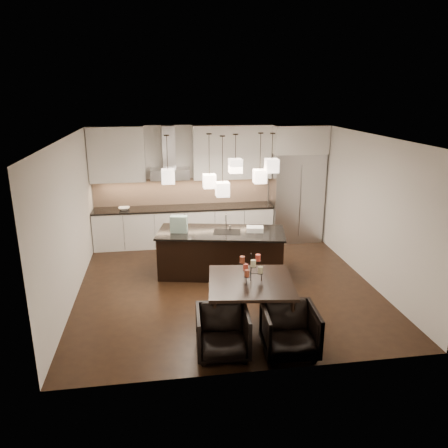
{
  "coord_description": "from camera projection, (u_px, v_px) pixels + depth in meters",
  "views": [
    {
      "loc": [
        -1.18,
        -7.59,
        3.58
      ],
      "look_at": [
        0.0,
        0.2,
        1.15
      ],
      "focal_mm": 35.0,
      "sensor_mm": 36.0,
      "label": 1
    }
  ],
  "objects": [
    {
      "name": "floor",
      "position": [
        226.0,
        285.0,
        8.39
      ],
      "size": [
        5.5,
        5.5,
        0.02
      ],
      "primitive_type": "cube",
      "color": "black",
      "rests_on": "ground"
    },
    {
      "name": "island_top",
      "position": [
        221.0,
        232.0,
        8.64
      ],
      "size": [
        2.66,
        1.52,
        0.04
      ],
      "primitive_type": "cube",
      "rotation": [
        0.0,
        0.0,
        -0.2
      ],
      "color": "black",
      "rests_on": "island_body"
    },
    {
      "name": "hood_canopy",
      "position": [
        170.0,
        174.0,
        10.1
      ],
      "size": [
        0.9,
        0.52,
        0.24
      ],
      "primitive_type": "cube",
      "color": "#B7B7BA",
      "rests_on": "wall_back"
    },
    {
      "name": "pendant_e",
      "position": [
        272.0,
        166.0,
        8.42
      ],
      "size": [
        0.24,
        0.24,
        0.26
      ],
      "primitive_type": "cube",
      "color": "white",
      "rests_on": "ceiling"
    },
    {
      "name": "upper_cab_right",
      "position": [
        232.0,
        152.0,
        10.26
      ],
      "size": [
        1.85,
        0.35,
        1.25
      ],
      "primitive_type": "cube",
      "color": "silver",
      "rests_on": "wall_back"
    },
    {
      "name": "armchair_right",
      "position": [
        290.0,
        331.0,
        6.1
      ],
      "size": [
        0.79,
        0.82,
        0.7
      ],
      "primitive_type": "imported",
      "rotation": [
        0.0,
        0.0,
        -0.07
      ],
      "color": "black",
      "rests_on": "floor"
    },
    {
      "name": "ceiling",
      "position": [
        226.0,
        136.0,
        7.56
      ],
      "size": [
        5.5,
        5.5,
        0.02
      ],
      "primitive_type": "cube",
      "color": "white",
      "rests_on": "wall_back"
    },
    {
      "name": "refrigerator",
      "position": [
        296.0,
        197.0,
        10.62
      ],
      "size": [
        1.2,
        0.72,
        2.15
      ],
      "primitive_type": "cube",
      "color": "#B7B7BA",
      "rests_on": "floor"
    },
    {
      "name": "lower_cabinets",
      "position": [
        184.0,
        226.0,
        10.47
      ],
      "size": [
        4.21,
        0.62,
        0.88
      ],
      "primitive_type": "cube",
      "color": "silver",
      "rests_on": "floor"
    },
    {
      "name": "dining_table",
      "position": [
        250.0,
        303.0,
        6.81
      ],
      "size": [
        1.43,
        1.43,
        0.77
      ],
      "primitive_type": null,
      "rotation": [
        0.0,
        0.0,
        -0.13
      ],
      "color": "black",
      "rests_on": "floor"
    },
    {
      "name": "tote_bag",
      "position": [
        179.0,
        224.0,
        8.56
      ],
      "size": [
        0.36,
        0.24,
        0.33
      ],
      "primitive_type": "cube",
      "rotation": [
        0.0,
        0.0,
        -0.2
      ],
      "color": "#235E42",
      "rests_on": "island_top"
    },
    {
      "name": "pendant_f",
      "position": [
        223.0,
        189.0,
        8.04
      ],
      "size": [
        0.24,
        0.24,
        0.26
      ],
      "primitive_type": "cube",
      "color": "white",
      "rests_on": "ceiling"
    },
    {
      "name": "candle_a",
      "position": [
        260.0,
        270.0,
        6.65
      ],
      "size": [
        0.09,
        0.09,
        0.1
      ],
      "primitive_type": "cylinder",
      "rotation": [
        0.0,
        0.0,
        -0.13
      ],
      "color": "beige",
      "rests_on": "candelabra"
    },
    {
      "name": "upper_cab_left",
      "position": [
        117.0,
        154.0,
        9.88
      ],
      "size": [
        1.25,
        0.35,
        1.25
      ],
      "primitive_type": "cube",
      "color": "silver",
      "rests_on": "wall_back"
    },
    {
      "name": "pendant_d",
      "position": [
        260.0,
        176.0,
        8.53
      ],
      "size": [
        0.24,
        0.24,
        0.26
      ],
      "primitive_type": "cube",
      "color": "white",
      "rests_on": "ceiling"
    },
    {
      "name": "candle_d",
      "position": [
        258.0,
        258.0,
        6.69
      ],
      "size": [
        0.09,
        0.09,
        0.1
      ],
      "primitive_type": "cylinder",
      "rotation": [
        0.0,
        0.0,
        -0.13
      ],
      "color": "#E14B3A",
      "rests_on": "candelabra"
    },
    {
      "name": "pendant_b",
      "position": [
        209.0,
        181.0,
        8.41
      ],
      "size": [
        0.24,
        0.24,
        0.26
      ],
      "primitive_type": "cube",
      "color": "white",
      "rests_on": "ceiling"
    },
    {
      "name": "fruit_bowl",
      "position": [
        124.0,
        209.0,
        10.07
      ],
      "size": [
        0.27,
        0.27,
        0.06
      ],
      "primitive_type": "imported",
      "rotation": [
        0.0,
        0.0,
        0.04
      ],
      "color": "silver",
      "rests_on": "countertop"
    },
    {
      "name": "candle_e",
      "position": [
        242.0,
        260.0,
        6.61
      ],
      "size": [
        0.09,
        0.09,
        0.1
      ],
      "primitive_type": "cylinder",
      "rotation": [
        0.0,
        0.0,
        -0.13
      ],
      "color": "brown",
      "rests_on": "candelabra"
    },
    {
      "name": "pendant_a",
      "position": [
        168.0,
        176.0,
        8.1
      ],
      "size": [
        0.24,
        0.24,
        0.26
      ],
      "primitive_type": "cube",
      "color": "white",
      "rests_on": "ceiling"
    },
    {
      "name": "food_container",
      "position": [
        255.0,
        229.0,
        8.63
      ],
      "size": [
        0.37,
        0.29,
        0.1
      ],
      "primitive_type": "cube",
      "rotation": [
        0.0,
        0.0,
        -0.2
      ],
      "color": "silver",
      "rests_on": "island_top"
    },
    {
      "name": "faucet",
      "position": [
        226.0,
        221.0,
        8.67
      ],
      "size": [
        0.14,
        0.25,
        0.37
      ],
      "primitive_type": null,
      "rotation": [
        0.0,
        0.0,
        -0.2
      ],
      "color": "silver",
      "rests_on": "island_top"
    },
    {
      "name": "candle_c",
      "position": [
        247.0,
        273.0,
        6.53
      ],
      "size": [
        0.09,
        0.09,
        0.1
      ],
      "primitive_type": "cylinder",
      "rotation": [
        0.0,
        0.0,
        -0.13
      ],
      "color": "brown",
      "rests_on": "candelabra"
    },
    {
      "name": "wall_back",
      "position": [
        208.0,
        184.0,
        10.59
      ],
      "size": [
        5.5,
        0.02,
        2.8
      ],
      "primitive_type": "cube",
      "color": "silver",
      "rests_on": "ground"
    },
    {
      "name": "backsplash",
      "position": [
        183.0,
        191.0,
        10.52
      ],
      "size": [
        4.21,
        0.02,
        0.63
      ],
      "primitive_type": "cube",
      "color": "#D7AE8F",
      "rests_on": "countertop"
    },
    {
      "name": "hood_chimney",
      "position": [
        169.0,
        147.0,
        10.02
      ],
      "size": [
        0.3,
        0.28,
        0.96
      ],
      "primitive_type": "cube",
      "color": "#B7B7BA",
      "rests_on": "hood_canopy"
    },
    {
      "name": "candle_b",
      "position": [
        246.0,
        267.0,
        6.76
      ],
      "size": [
        0.09,
        0.09,
        0.1
      ],
      "primitive_type": "cylinder",
      "rotation": [
        0.0,
        0.0,
        -0.13
      ],
      "color": "#E14B3A",
      "rests_on": "candelabra"
    },
    {
      "name": "candelabra",
      "position": [
        251.0,
        267.0,
        6.63
      ],
      "size": [
        0.41,
        0.41,
        0.45
      ],
      "primitive_type": null,
      "rotation": [
        0.0,
        0.0,
        -0.13
      ],
      "color": "black",
      "rests_on": "dining_table"
    },
    {
      "name": "wall_right",
      "position": [
        367.0,
        208.0,
        8.37
      ],
      "size": [
        0.02,
        5.5,
        2.8
      ],
      "primitive_type": "cube",
      "color": "silver",
      "rests_on": "ground"
    },
    {
      "name": "island_body",
      "position": [
        221.0,
        253.0,
        8.77
      ],
      "size": [
        2.56,
        1.43,
        0.85
      ],
      "primitive_type": "cube",
      "rotation": [
        0.0,
        0.0,
        -0.2
      ],
      "color": "black",
      "rests_on": "floor"
    },
    {
      "name": "countertop",
      "position": [
        184.0,
        208.0,
        10.33
      ],
      "size": [
        4.21,
        0.66,
        0.04
      ],
      "primitive_type": "cube",
      "color": "black",
      "rests_on": "lower_cabinets"
    },
    {
      "name": "fridge_panel",
      "position": [
        299.0,
        139.0,
        10.21
      ],
      "size": [
        1.26,
        0.72,
        0.65
      ],
      "primitive_type": "cube",
      "color": "silver",
      "rests_on": "refrigerator"
    },
    {
      "name": "candle_f",
      "position": [
        253.0,
        263.0,
        6.47
      ],
      "size": [
        0.09,
        0.09,
        0.1
      ],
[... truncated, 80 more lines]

